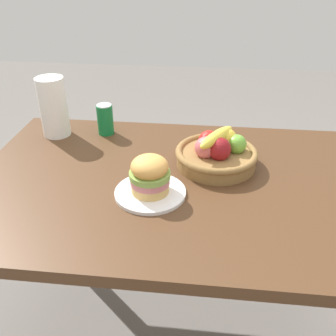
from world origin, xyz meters
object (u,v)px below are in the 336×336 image
(sandwich, at_px, (150,174))
(soda_can, at_px, (105,119))
(fruit_basket, at_px, (217,152))
(paper_towel_roll, at_px, (53,107))
(plate, at_px, (150,193))

(sandwich, distance_m, soda_can, 0.49)
(fruit_basket, bearing_deg, paper_towel_roll, 164.66)
(soda_can, bearing_deg, sandwich, -59.44)
(fruit_basket, bearing_deg, sandwich, -134.42)
(plate, xyz_separation_m, sandwich, (0.00, 0.00, 0.07))
(plate, bearing_deg, fruit_basket, 45.58)
(sandwich, xyz_separation_m, fruit_basket, (0.21, 0.21, -0.02))
(soda_can, bearing_deg, fruit_basket, -24.89)
(plate, bearing_deg, paper_towel_roll, 138.95)
(soda_can, height_order, fruit_basket, fruit_basket)
(paper_towel_roll, bearing_deg, soda_can, 9.11)
(sandwich, xyz_separation_m, paper_towel_roll, (-0.45, 0.39, 0.05))
(soda_can, relative_size, fruit_basket, 0.43)
(soda_can, distance_m, paper_towel_roll, 0.21)
(fruit_basket, distance_m, paper_towel_roll, 0.68)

